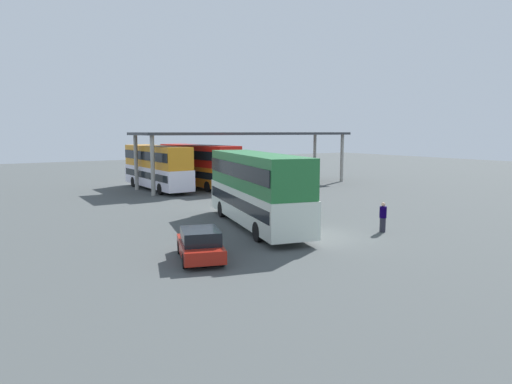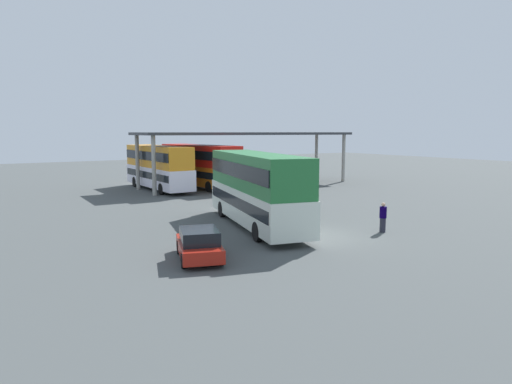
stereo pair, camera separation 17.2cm
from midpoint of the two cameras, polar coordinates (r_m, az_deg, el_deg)
name	(u,v)px [view 2 (the right image)]	position (r m, az deg, el deg)	size (l,w,h in m)	color
ground_plane	(315,235)	(24.34, 7.56, -5.39)	(140.00, 140.00, 0.00)	#444949
double_decker_main	(256,187)	(26.02, 0.18, 0.67)	(5.18, 11.60, 4.20)	silver
parked_hatchback	(199,244)	(19.63, -6.87, -6.51)	(2.75, 3.96, 1.35)	maroon
double_decker_near_canopy	(158,166)	(43.65, -12.03, 3.23)	(2.57, 11.11, 4.12)	white
double_decker_mid_row	(200,164)	(44.75, -6.97, 3.46)	(3.50, 11.49, 4.15)	orange
depot_canopy	(248,136)	(46.21, -0.88, 7.07)	(22.67, 6.62, 5.36)	#33353A
pedestrian_waiting	(383,218)	(25.66, 15.76, -3.09)	(0.38, 0.38, 1.63)	#262633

